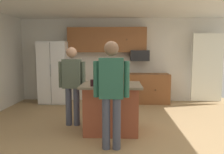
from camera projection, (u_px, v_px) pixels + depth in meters
The scene contains 14 objects.
floor at pixel (119, 131), 4.36m from camera, with size 7.04×7.04×0.00m, color tan.
back_wall at pixel (120, 60), 6.99m from camera, with size 6.40×0.10×2.60m, color silver.
french_door_window_panel at pixel (207, 68), 6.51m from camera, with size 0.90×0.06×2.00m, color white.
cabinet_run_upper at pixel (107, 40), 6.74m from camera, with size 2.40×0.38×0.75m.
cabinet_run_lower at pixel (139, 88), 6.75m from camera, with size 1.80×0.63×0.90m.
refrigerator at pixel (55, 72), 6.70m from camera, with size 0.85×0.76×1.87m.
microwave_over_range at pixel (140, 56), 6.65m from camera, with size 0.56×0.40×0.32m, color black.
kitchen_island at pixel (111, 107), 4.31m from camera, with size 1.15×0.89×0.95m.
person_guest_by_door at pixel (72, 81), 4.61m from camera, with size 0.57×0.22×1.67m.
person_guest_right at pixel (111, 88), 3.45m from camera, with size 0.57×0.23×1.74m.
glass_short_whisky at pixel (122, 79), 4.40m from camera, with size 0.06×0.06×0.17m.
mug_blue_stoneware at pixel (96, 81), 4.35m from camera, with size 0.13×0.08×0.10m.
glass_pilsner at pixel (92, 83), 3.98m from camera, with size 0.07×0.07×0.12m.
mug_ceramic_white at pixel (109, 80), 4.44m from camera, with size 0.13×0.09×0.10m.
Camera 1 is at (0.05, -4.21, 1.58)m, focal length 35.14 mm.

